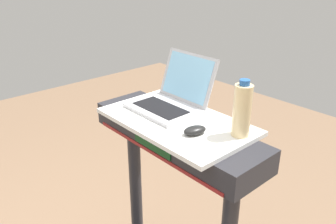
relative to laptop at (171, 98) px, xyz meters
name	(u,v)px	position (x,y,z in m)	size (l,w,h in m)	color
desk_board	(176,121)	(0.12, -0.07, -0.06)	(0.69, 0.41, 0.02)	white
laptop	(171,98)	(0.00, 0.00, 0.00)	(0.33, 0.32, 0.25)	#B7B7BC
computer_mouse	(195,130)	(0.27, -0.12, -0.03)	(0.06, 0.10, 0.03)	black
water_bottle	(242,110)	(0.40, 0.02, 0.06)	(0.07, 0.07, 0.24)	beige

